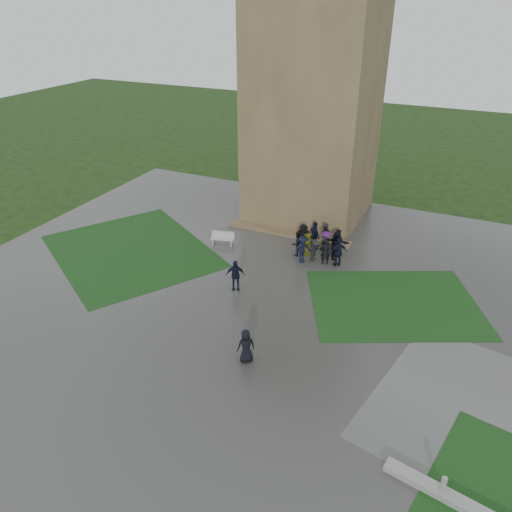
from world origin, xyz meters
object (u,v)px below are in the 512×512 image
at_px(tower, 315,92).
at_px(bench, 223,238).
at_px(pedestrian_near, 246,346).
at_px(pedestrian_mid, 235,275).

relative_size(tower, bench, 10.94).
bearing_deg(pedestrian_near, tower, -120.49).
xyz_separation_m(tower, pedestrian_mid, (-0.09, -12.36, -8.06)).
relative_size(pedestrian_mid, pedestrian_near, 1.09).
bearing_deg(pedestrian_mid, tower, 61.40).
distance_m(tower, pedestrian_mid, 14.75).
height_order(bench, pedestrian_mid, pedestrian_mid).
distance_m(pedestrian_mid, pedestrian_near, 6.33).
bearing_deg(tower, pedestrian_mid, -90.43).
distance_m(bench, pedestrian_mid, 5.81).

